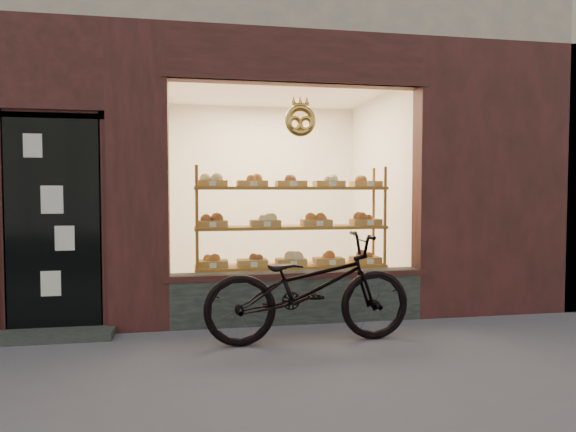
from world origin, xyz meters
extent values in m
plane|color=#4C4D52|center=(0.00, 0.00, 0.00)|extent=(90.00, 90.00, 0.00)
cube|color=black|center=(0.45, 2.12, 0.28)|extent=(2.70, 0.25, 0.55)
cube|color=black|center=(-2.00, 2.06, 1.10)|extent=(0.90, 0.04, 2.15)
cube|color=black|center=(-2.00, 1.90, 0.04)|extent=(1.15, 0.35, 0.08)
torus|color=gold|center=(0.45, 2.02, 2.15)|extent=(0.33, 0.07, 0.33)
cube|color=brown|center=(0.45, 2.55, 0.05)|extent=(2.20, 0.45, 0.04)
cube|color=brown|center=(0.45, 2.55, 0.55)|extent=(2.20, 0.45, 0.03)
cube|color=brown|center=(0.45, 2.55, 1.00)|extent=(2.20, 0.45, 0.04)
cube|color=brown|center=(0.45, 2.55, 1.45)|extent=(2.20, 0.45, 0.04)
cylinder|color=brown|center=(-0.62, 2.35, 0.85)|extent=(0.04, 0.04, 1.70)
cylinder|color=brown|center=(1.52, 2.35, 0.85)|extent=(0.04, 0.04, 1.70)
cylinder|color=brown|center=(-0.62, 2.75, 0.85)|extent=(0.04, 0.04, 1.70)
cylinder|color=brown|center=(1.52, 2.75, 0.85)|extent=(0.04, 0.04, 1.70)
cube|color=olive|center=(-0.45, 2.55, 0.60)|extent=(0.34, 0.24, 0.07)
sphere|color=#985A2A|center=(-0.45, 2.55, 0.69)|extent=(0.11, 0.11, 0.11)
cube|color=beige|center=(-0.45, 2.36, 0.60)|extent=(0.07, 0.01, 0.05)
cube|color=olive|center=(0.00, 2.55, 0.60)|extent=(0.34, 0.24, 0.07)
sphere|color=brown|center=(0.00, 2.55, 0.69)|extent=(0.11, 0.11, 0.11)
cube|color=beige|center=(0.00, 2.36, 0.60)|extent=(0.07, 0.01, 0.05)
cube|color=olive|center=(0.45, 2.55, 0.60)|extent=(0.34, 0.24, 0.07)
sphere|color=beige|center=(0.45, 2.55, 0.69)|extent=(0.11, 0.11, 0.11)
cube|color=beige|center=(0.45, 2.36, 0.60)|extent=(0.07, 0.01, 0.05)
cube|color=olive|center=(0.90, 2.55, 0.60)|extent=(0.34, 0.24, 0.07)
sphere|color=#985A2A|center=(0.90, 2.55, 0.69)|extent=(0.11, 0.11, 0.11)
cube|color=beige|center=(0.90, 2.36, 0.60)|extent=(0.07, 0.01, 0.05)
cube|color=olive|center=(1.35, 2.55, 0.60)|extent=(0.34, 0.24, 0.07)
sphere|color=brown|center=(1.35, 2.55, 0.69)|extent=(0.11, 0.11, 0.11)
cube|color=beige|center=(1.35, 2.36, 0.60)|extent=(0.08, 0.01, 0.05)
cube|color=olive|center=(-0.45, 2.55, 1.05)|extent=(0.34, 0.24, 0.07)
sphere|color=brown|center=(-0.45, 2.55, 1.14)|extent=(0.11, 0.11, 0.11)
cube|color=beige|center=(-0.45, 2.36, 1.05)|extent=(0.07, 0.01, 0.06)
cube|color=olive|center=(0.15, 2.55, 1.05)|extent=(0.34, 0.24, 0.07)
sphere|color=beige|center=(0.15, 2.55, 1.14)|extent=(0.11, 0.11, 0.11)
cube|color=beige|center=(0.15, 2.36, 1.05)|extent=(0.08, 0.01, 0.06)
cube|color=olive|center=(0.75, 2.55, 1.05)|extent=(0.34, 0.24, 0.07)
sphere|color=#985A2A|center=(0.75, 2.55, 1.14)|extent=(0.11, 0.11, 0.11)
cube|color=beige|center=(0.75, 2.36, 1.05)|extent=(0.07, 0.01, 0.06)
cube|color=olive|center=(1.35, 2.55, 1.05)|extent=(0.34, 0.24, 0.07)
sphere|color=brown|center=(1.35, 2.55, 1.14)|extent=(0.11, 0.11, 0.11)
cube|color=beige|center=(1.35, 2.36, 1.05)|extent=(0.08, 0.01, 0.06)
cube|color=olive|center=(-0.45, 2.55, 1.50)|extent=(0.34, 0.24, 0.07)
sphere|color=beige|center=(-0.45, 2.55, 1.59)|extent=(0.11, 0.11, 0.11)
cube|color=beige|center=(-0.45, 2.36, 1.50)|extent=(0.07, 0.01, 0.06)
cube|color=olive|center=(0.00, 2.55, 1.50)|extent=(0.34, 0.24, 0.07)
sphere|color=#985A2A|center=(0.00, 2.55, 1.59)|extent=(0.11, 0.11, 0.11)
cube|color=beige|center=(0.00, 2.36, 1.50)|extent=(0.07, 0.01, 0.06)
cube|color=olive|center=(0.45, 2.55, 1.50)|extent=(0.34, 0.24, 0.07)
sphere|color=brown|center=(0.45, 2.55, 1.59)|extent=(0.11, 0.11, 0.11)
cube|color=beige|center=(0.45, 2.36, 1.50)|extent=(0.07, 0.01, 0.06)
cube|color=olive|center=(0.90, 2.55, 1.50)|extent=(0.34, 0.24, 0.07)
sphere|color=beige|center=(0.90, 2.55, 1.59)|extent=(0.11, 0.11, 0.11)
cube|color=beige|center=(0.90, 2.36, 1.50)|extent=(0.07, 0.01, 0.06)
cube|color=olive|center=(1.35, 2.55, 1.50)|extent=(0.34, 0.24, 0.07)
sphere|color=#985A2A|center=(1.35, 2.55, 1.59)|extent=(0.11, 0.11, 0.11)
cube|color=beige|center=(1.35, 2.36, 1.50)|extent=(0.08, 0.01, 0.06)
imported|color=black|center=(0.40, 1.38, 0.51)|extent=(1.95, 0.70, 1.02)
camera|label=1|loc=(-0.63, -3.26, 1.41)|focal=32.00mm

